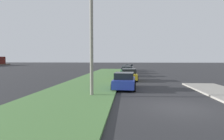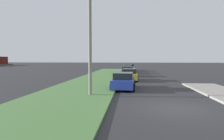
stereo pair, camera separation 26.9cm
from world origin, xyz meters
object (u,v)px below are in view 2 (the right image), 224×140
(parked_car_blue, at_px, (124,81))
(streetlight, at_px, (95,34))
(parked_car_orange, at_px, (128,68))
(parked_car_green, at_px, (127,72))
(parked_car_yellow, at_px, (129,75))
(parked_car_silver, at_px, (130,67))
(parked_car_black, at_px, (127,70))

(parked_car_blue, xyz_separation_m, streetlight, (-3.55, 1.89, 3.67))
(parked_car_blue, height_order, parked_car_orange, same)
(parked_car_green, relative_size, parked_car_orange, 1.01)
(streetlight, bearing_deg, parked_car_green, -7.01)
(parked_car_yellow, xyz_separation_m, parked_car_silver, (23.34, -0.26, 0.00))
(parked_car_green, height_order, parked_car_orange, same)
(parked_car_silver, relative_size, streetlight, 0.58)
(parked_car_blue, distance_m, streetlight, 5.45)
(parked_car_yellow, bearing_deg, streetlight, 165.31)
(parked_car_orange, height_order, parked_car_silver, same)
(parked_car_blue, height_order, parked_car_silver, same)
(parked_car_yellow, height_order, parked_car_green, same)
(parked_car_blue, relative_size, parked_car_orange, 1.01)
(parked_car_orange, distance_m, parked_car_silver, 5.88)
(parked_car_yellow, relative_size, parked_car_black, 1.01)
(parked_car_orange, bearing_deg, parked_car_green, -179.73)
(parked_car_black, distance_m, parked_car_orange, 5.43)
(parked_car_green, relative_size, streetlight, 0.58)
(parked_car_yellow, xyz_separation_m, parked_car_orange, (17.47, 0.17, 0.00))
(parked_car_black, bearing_deg, streetlight, 176.05)
(parked_car_blue, distance_m, parked_car_green, 13.00)
(parked_car_green, relative_size, parked_car_silver, 1.01)
(parked_car_yellow, relative_size, parked_car_green, 0.99)
(parked_car_yellow, distance_m, streetlight, 11.20)
(parked_car_yellow, bearing_deg, parked_car_blue, 174.22)
(parked_car_blue, distance_m, parked_car_black, 18.82)
(parked_car_blue, distance_m, parked_car_yellow, 6.78)
(streetlight, bearing_deg, parked_car_blue, -27.96)
(parked_car_yellow, relative_size, streetlight, 0.58)
(streetlight, bearing_deg, parked_car_orange, -4.49)
(parked_car_blue, bearing_deg, streetlight, 154.75)
(parked_car_black, relative_size, streetlight, 0.58)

